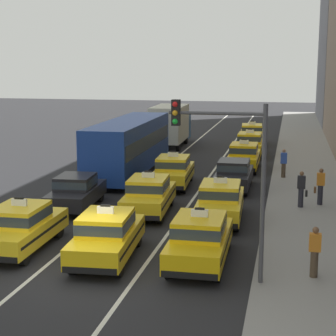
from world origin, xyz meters
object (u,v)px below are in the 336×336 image
Objects in this scene: taxi_center_nearest at (107,235)px; taxi_right_second at (220,201)px; pedestrian_near_crosswalk at (301,189)px; pedestrian_trailing at (320,186)px; sedan_left_second at (76,191)px; box_truck_left_fourth at (171,124)px; taxi_right_fifth at (250,144)px; taxi_right_nearest at (200,239)px; taxi_center_second at (149,194)px; pedestrian_mid_block at (315,252)px; taxi_right_sixth at (252,134)px; traffic_light_pole at (231,161)px; bus_left_third at (130,144)px; sedan_right_third at (234,174)px; taxi_right_fourth at (244,156)px; pedestrian_by_storefront at (284,163)px; taxi_center_third at (173,171)px; taxi_left_nearest at (22,226)px.

taxi_right_second is (3.18, 5.65, 0.00)m from taxi_center_nearest.
pedestrian_trailing reaches higher than pedestrian_near_crosswalk.
taxi_right_second is (6.70, -0.61, 0.03)m from sedan_left_second.
box_truck_left_fourth is 1.50× the size of taxi_center_nearest.
taxi_right_nearest is at bearing -90.02° from taxi_right_fifth.
pedestrian_near_crosswalk is (6.56, 8.14, 0.10)m from taxi_center_nearest.
taxi_right_fifth is 15.24m from pedestrian_near_crosswalk.
pedestrian_mid_block is (6.90, -6.68, 0.08)m from taxi_center_second.
taxi_right_sixth is 30.17m from traffic_light_pole.
taxi_right_second is at bearing -5.18° from sedan_left_second.
pedestrian_near_crosswalk is at bearing 10.58° from sedan_left_second.
sedan_right_third is at bearing -25.12° from bus_left_third.
taxi_center_nearest reaches higher than pedestrian_near_crosswalk.
taxi_right_sixth is 2.75× the size of pedestrian_trailing.
box_truck_left_fourth is at bearing 121.38° from pedestrian_trailing.
pedestrian_trailing is at bearing -64.06° from taxi_right_fourth.
sedan_left_second is at bearing 177.76° from taxi_center_second.
taxi_right_nearest reaches higher than sedan_left_second.
taxi_center_nearest is at bearing -175.40° from taxi_right_nearest.
taxi_right_fourth is at bearing 89.93° from taxi_right_second.
pedestrian_trailing is (4.28, -2.98, 0.15)m from sedan_right_third.
pedestrian_near_crosswalk is at bearing -77.13° from taxi_right_fifth.
sedan_left_second is 0.79× the size of traffic_light_pole.
pedestrian_by_storefront is at bearing 74.91° from taxi_right_second.
traffic_light_pole is (1.14, -1.61, 2.94)m from taxi_right_nearest.
traffic_light_pole reaches higher than pedestrian_mid_block.
pedestrian_near_crosswalk is 0.30× the size of traffic_light_pole.
pedestrian_near_crosswalk is (3.36, -9.34, 0.10)m from taxi_right_fourth.
bus_left_third is 2.40× the size of taxi_center_nearest.
pedestrian_near_crosswalk is (3.64, -20.50, 0.10)m from taxi_right_sixth.
sedan_right_third is at bearing -90.13° from taxi_right_fifth.
taxi_center_nearest is at bearing -89.39° from taxi_center_third.
taxi_right_fourth is (6.51, 17.12, 0.00)m from taxi_left_nearest.
taxi_center_second and taxi_center_third have the same top height.
taxi_center_second is at bearing -2.24° from sedan_left_second.
taxi_right_second is at bearing -8.29° from taxi_center_second.
sedan_right_third is 3.98m from pedestrian_by_storefront.
box_truck_left_fourth is 6.67m from taxi_right_sixth.
taxi_center_nearest and taxi_right_sixth have the same top height.
box_truck_left_fourth reaches higher than pedestrian_near_crosswalk.
bus_left_third is (-0.12, 14.51, 0.94)m from taxi_left_nearest.
pedestrian_mid_block is (3.91, -29.20, 0.08)m from taxi_right_sixth.
pedestrian_near_crosswalk is (3.39, -14.86, 0.10)m from taxi_right_fifth.
bus_left_third is 11.49m from box_truck_left_fourth.
traffic_light_pole is (7.60, -1.71, 2.94)m from taxi_left_nearest.
taxi_left_nearest reaches higher than pedestrian_mid_block.
pedestrian_by_storefront is at bearing 97.54° from pedestrian_near_crosswalk.
taxi_left_nearest is 17.06m from pedestrian_by_storefront.
taxi_left_nearest is 3.33m from taxi_center_nearest.
sedan_left_second is 0.94× the size of taxi_center_nearest.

